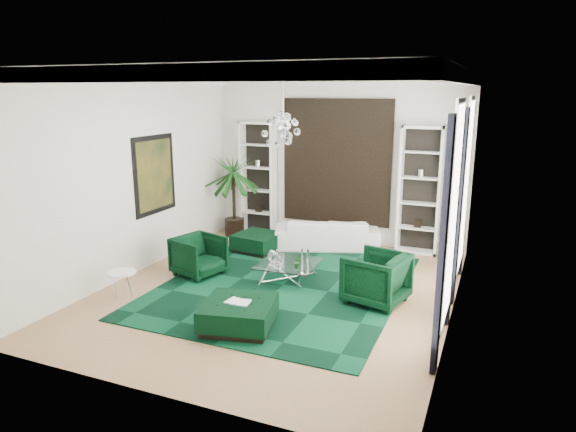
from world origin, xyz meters
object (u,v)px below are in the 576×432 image
at_px(sofa, 327,233).
at_px(ottoman_front, 239,315).
at_px(armchair_left, 199,256).
at_px(armchair_right, 376,278).
at_px(coffee_table, 289,272).
at_px(side_table, 123,285).
at_px(ottoman_side, 258,243).
at_px(palm, 233,184).

xyz_separation_m(sofa, ottoman_front, (0.05, -4.40, -0.13)).
relative_size(armchair_left, armchair_right, 0.89).
xyz_separation_m(coffee_table, side_table, (-2.35, -1.85, 0.05)).
relative_size(armchair_right, coffee_table, 0.91).
relative_size(armchair_left, ottoman_side, 0.94).
bearing_deg(armchair_right, armchair_left, -77.05).
bearing_deg(side_table, ottoman_front, -5.95).
bearing_deg(armchair_left, sofa, -17.26).
bearing_deg(ottoman_front, armchair_right, 45.83).
height_order(armchair_left, side_table, armchair_left).
bearing_deg(ottoman_side, palm, 139.18).
xyz_separation_m(armchair_left, ottoman_side, (0.40, 1.80, -0.19)).
distance_m(armchair_right, palm, 5.09).
xyz_separation_m(armchair_left, palm, (-0.70, 2.75, 0.91)).
height_order(armchair_left, coffee_table, armchair_left).
xyz_separation_m(sofa, side_table, (-2.35, -4.15, -0.11)).
height_order(ottoman_side, side_table, side_table).
xyz_separation_m(sofa, armchair_right, (1.75, -2.65, 0.10)).
height_order(ottoman_front, side_table, side_table).
relative_size(ottoman_side, palm, 0.35).
bearing_deg(ottoman_front, armchair_left, 135.81).
bearing_deg(palm, sofa, -2.34).
bearing_deg(side_table, ottoman_side, 73.14).
relative_size(coffee_table, side_table, 2.18).
xyz_separation_m(armchair_left, side_table, (-0.60, -1.50, -0.16)).
xyz_separation_m(side_table, palm, (-0.10, 4.25, 1.07)).
bearing_deg(coffee_table, palm, 135.59).
bearing_deg(armchair_left, coffee_table, -62.51).
bearing_deg(palm, ottoman_front, -60.95).
bearing_deg(ottoman_side, side_table, -106.86).
relative_size(armchair_left, palm, 0.33).
bearing_deg(coffee_table, ottoman_front, -88.64).
bearing_deg(sofa, ottoman_front, 70.72).
distance_m(armchair_right, ottoman_side, 3.59).
relative_size(ottoman_side, side_table, 1.89).
distance_m(sofa, armchair_right, 3.18).
distance_m(ottoman_side, ottoman_front, 3.82).
distance_m(coffee_table, palm, 3.61).
bearing_deg(side_table, palm, 91.35).
distance_m(ottoman_side, palm, 1.82).
height_order(sofa, side_table, sofa).
bearing_deg(side_table, armchair_left, 68.20).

